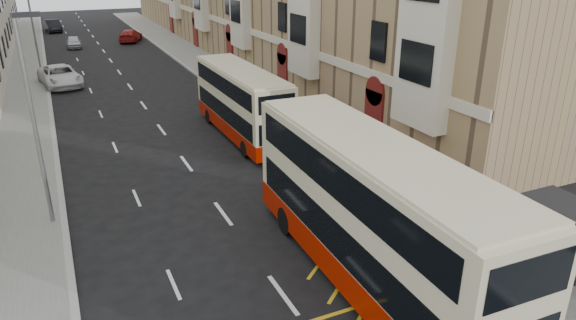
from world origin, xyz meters
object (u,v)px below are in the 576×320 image
car_silver (74,42)px  double_decker_rear (241,103)px  pedestrian_mid (569,247)px  pedestrian_far (450,209)px  double_decker_front (370,214)px  car_dark (53,26)px  pedestrian_near (572,273)px  white_van (60,76)px  car_red (130,36)px  street_lamp_near (33,112)px  street_lamp_far (33,21)px

car_silver → double_decker_rear: bearing=-77.9°
pedestrian_mid → pedestrian_far: size_ratio=1.14×
double_decker_front → double_decker_rear: size_ratio=1.20×
car_dark → pedestrian_far: bearing=-86.5°
car_dark → pedestrian_near: bearing=-86.8°
double_decker_front → white_van: (-7.81, 33.04, -1.62)m
car_red → pedestrian_far: bearing=114.9°
pedestrian_mid → car_red: 56.51m
pedestrian_near → street_lamp_near: bearing=-73.9°
street_lamp_near → pedestrian_near: 18.95m
car_dark → car_red: car_dark is taller
double_decker_front → pedestrian_far: (4.62, 1.39, -1.49)m
car_silver → street_lamp_near: bearing=-93.2°
street_lamp_near → double_decker_rear: (10.44, 6.78, -2.60)m
double_decker_rear → white_van: double_decker_rear is taller
double_decker_front → double_decker_rear: double_decker_front is taller
pedestrian_near → white_van: pedestrian_near is taller
street_lamp_near → street_lamp_far: same height
street_lamp_far → white_van: size_ratio=1.36×
pedestrian_far → car_red: size_ratio=0.31×
double_decker_front → car_silver: 52.23m
street_lamp_near → pedestrian_near: street_lamp_near is taller
pedestrian_mid → double_decker_rear: bearing=91.1°
street_lamp_far → pedestrian_near: (14.31, -41.86, -3.72)m
pedestrian_near → car_red: 57.33m
pedestrian_mid → car_silver: bearing=87.9°
pedestrian_mid → car_dark: pedestrian_mid is taller
pedestrian_mid → street_lamp_far: bearing=96.2°
white_van → double_decker_front: bearing=-85.0°
street_lamp_near → car_red: size_ratio=1.58×
street_lamp_near → double_decker_front: (9.17, -8.41, -2.20)m
street_lamp_far → pedestrian_far: 39.67m
pedestrian_far → car_silver: 51.53m
street_lamp_far → double_decker_rear: 25.59m
street_lamp_far → car_dark: size_ratio=1.64×
pedestrian_far → street_lamp_near: bearing=-15.6°
street_lamp_far → white_van: bearing=-75.8°
pedestrian_mid → pedestrian_far: bearing=97.3°
double_decker_rear → pedestrian_near: 19.07m
pedestrian_mid → car_red: pedestrian_mid is taller
double_decker_front → pedestrian_mid: double_decker_front is taller
pedestrian_near → car_red: (-4.17, 57.18, -0.17)m
street_lamp_near → car_silver: street_lamp_near is taller
car_dark → car_red: bearing=-64.7°
street_lamp_near → car_silver: 43.82m
street_lamp_far → car_red: size_ratio=1.58×
double_decker_rear → car_dark: 52.38m
street_lamp_near → pedestrian_mid: size_ratio=4.45×
street_lamp_far → pedestrian_far: bearing=-69.6°
street_lamp_near → pedestrian_mid: street_lamp_near is taller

